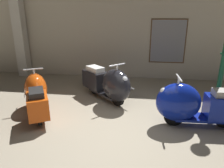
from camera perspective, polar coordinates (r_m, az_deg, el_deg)
The scene contains 5 objects.
ground_plane at distance 4.22m, azimuth 0.85°, elevation -14.02°, with size 60.00×60.00×0.00m, color gray.
showroom_back_wall at distance 7.70m, azimuth 3.76°, elevation 14.05°, with size 18.00×0.63×3.32m.
scooter_0 at distance 5.28m, azimuth -19.88°, elevation -2.60°, with size 1.22×1.69×1.02m.
scooter_1 at distance 5.56m, azimuth -0.77°, elevation 0.03°, with size 1.64×1.62×1.10m.
scooter_2 at distance 4.66m, azimuth 20.97°, elevation -5.21°, with size 1.79×0.61×1.08m.
Camera 1 is at (0.42, -3.53, 2.28)m, focal length 33.57 mm.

